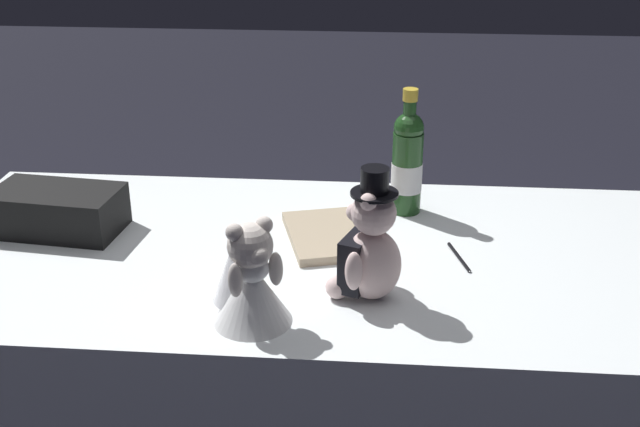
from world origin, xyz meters
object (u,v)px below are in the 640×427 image
(champagne_bottle, at_px, (407,161))
(gift_case_black, at_px, (57,210))
(guestbook, at_px, (332,235))
(teddy_bear_bride, at_px, (248,276))
(teddy_bear_groom, at_px, (368,249))
(signing_pen, at_px, (460,258))

(champagne_bottle, height_order, gift_case_black, champagne_bottle)
(champagne_bottle, distance_m, guestbook, 0.29)
(teddy_bear_bride, distance_m, gift_case_black, 0.66)
(gift_case_black, bearing_deg, champagne_bottle, -167.70)
(teddy_bear_groom, distance_m, gift_case_black, 0.83)
(signing_pen, height_order, guestbook, guestbook)
(signing_pen, xyz_separation_m, guestbook, (0.30, -0.09, 0.01))
(signing_pen, distance_m, guestbook, 0.32)
(signing_pen, distance_m, gift_case_black, 1.00)
(teddy_bear_groom, relative_size, gift_case_black, 0.89)
(teddy_bear_groom, bearing_deg, guestbook, -71.08)
(teddy_bear_groom, bearing_deg, signing_pen, -138.78)
(champagne_bottle, relative_size, guestbook, 1.24)
(champagne_bottle, height_order, guestbook, champagne_bottle)
(signing_pen, bearing_deg, guestbook, -15.67)
(teddy_bear_groom, xyz_separation_m, gift_case_black, (0.78, -0.27, -0.06))
(teddy_bear_bride, height_order, signing_pen, teddy_bear_bride)
(teddy_bear_groom, relative_size, signing_pen, 2.05)
(champagne_bottle, xyz_separation_m, signing_pen, (-0.12, 0.27, -0.14))
(teddy_bear_groom, relative_size, teddy_bear_bride, 1.31)
(teddy_bear_groom, bearing_deg, gift_case_black, -18.73)
(signing_pen, height_order, gift_case_black, gift_case_black)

